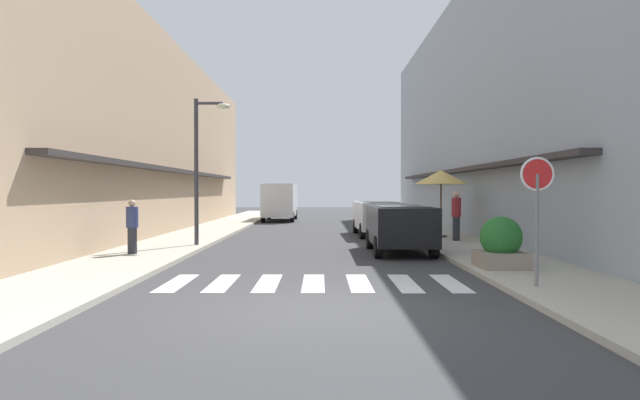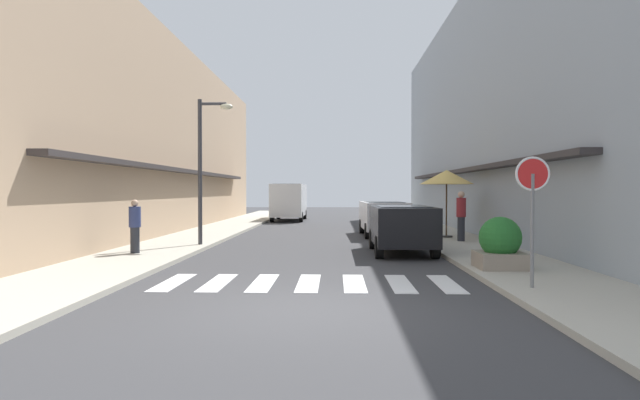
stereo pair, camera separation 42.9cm
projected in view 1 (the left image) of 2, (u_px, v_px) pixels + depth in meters
ground_plane at (319, 235)px, 23.14m from camera, size 79.79×79.79×0.00m
sidewalk_left at (204, 234)px, 23.16m from camera, size 2.72×50.78×0.12m
sidewalk_right at (435, 234)px, 23.11m from camera, size 2.72×50.78×0.12m
building_row_left at (122, 138)px, 23.92m from camera, size 5.50×34.64×8.63m
building_row_right at (518, 111)px, 23.81m from camera, size 5.50×34.64×10.98m
crosswalk at (316, 283)px, 11.13m from camera, size 6.15×2.20×0.01m
parked_car_near at (402, 223)px, 16.50m from camera, size 1.81×3.91×1.47m
parked_car_mid at (380, 214)px, 22.82m from camera, size 1.91×4.44×1.47m
delivery_van at (283, 199)px, 34.54m from camera, size 2.03×5.41×2.37m
round_street_sign at (540, 187)px, 10.07m from camera, size 0.65×0.07×2.45m
street_lamp at (205, 155)px, 17.90m from camera, size 1.19×0.28×4.89m
cafe_umbrella at (444, 178)px, 20.93m from camera, size 2.07×2.07×2.62m
planter_corner at (504, 244)px, 12.59m from camera, size 1.08×1.08×1.20m
pedestrian_walking_near at (135, 225)px, 15.37m from camera, size 0.34×0.34×1.56m
pedestrian_walking_far at (459, 214)px, 19.35m from camera, size 0.34×0.34×1.79m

